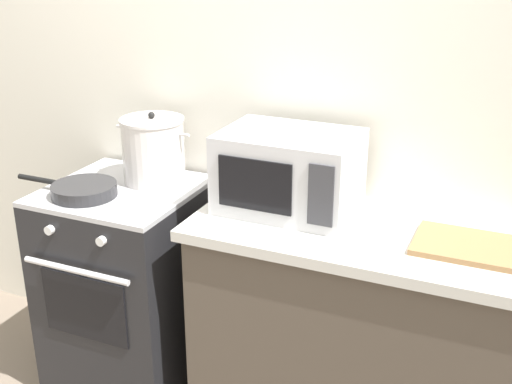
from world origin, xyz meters
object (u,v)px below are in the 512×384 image
stock_pot (154,150)px  microwave (289,172)px  stove (129,286)px  cutting_board (469,246)px  frying_pan (83,190)px

stock_pot → microwave: same height
stock_pot → microwave: 0.63m
stove → cutting_board: cutting_board is taller
microwave → cutting_board: size_ratio=1.39×
stove → microwave: 0.94m
stove → stock_pot: 0.62m
stock_pot → cutting_board: bearing=-5.8°
stove → frying_pan: frying_pan is taller
stock_pot → frying_pan: bearing=-123.6°
microwave → cutting_board: microwave is taller
microwave → cutting_board: bearing=-6.6°
microwave → frying_pan: bearing=-165.4°
stove → microwave: microwave is taller
stock_pot → frying_pan: 0.33m
microwave → cutting_board: 0.69m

